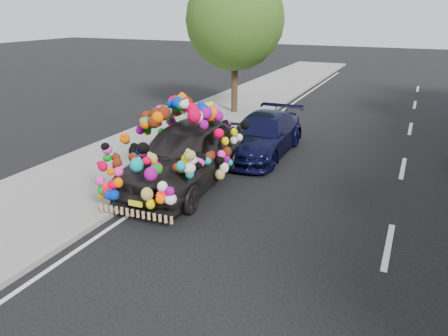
{
  "coord_description": "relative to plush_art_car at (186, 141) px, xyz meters",
  "views": [
    {
      "loc": [
        3.74,
        -8.37,
        4.5
      ],
      "look_at": [
        -0.31,
        0.62,
        0.88
      ],
      "focal_mm": 35.0,
      "sensor_mm": 36.0,
      "label": 1
    }
  ],
  "objects": [
    {
      "name": "ground",
      "position": [
        1.71,
        -1.28,
        -1.21
      ],
      "size": [
        100.0,
        100.0,
        0.0
      ],
      "primitive_type": "plane",
      "color": "black",
      "rests_on": "ground"
    },
    {
      "name": "navy_sedan",
      "position": [
        0.99,
        3.27,
        -0.56
      ],
      "size": [
        1.84,
        4.48,
        1.3
      ],
      "primitive_type": "imported",
      "rotation": [
        0.0,
        0.0,
        0.0
      ],
      "color": "black",
      "rests_on": "ground"
    },
    {
      "name": "tree_near_sidewalk",
      "position": [
        -2.09,
        8.22,
        2.81
      ],
      "size": [
        4.2,
        4.2,
        6.13
      ],
      "color": "#332114",
      "rests_on": "ground"
    },
    {
      "name": "plush_art_car",
      "position": [
        0.0,
        0.0,
        0.0
      ],
      "size": [
        2.59,
        5.28,
        2.35
      ],
      "rotation": [
        0.0,
        0.0,
        0.04
      ],
      "color": "black",
      "rests_on": "ground"
    },
    {
      "name": "sidewalk",
      "position": [
        -2.59,
        -1.28,
        -1.15
      ],
      "size": [
        4.0,
        60.0,
        0.12
      ],
      "primitive_type": "cube",
      "color": "gray",
      "rests_on": "ground"
    },
    {
      "name": "kerb",
      "position": [
        -0.64,
        -1.28,
        -1.15
      ],
      "size": [
        0.15,
        60.0,
        0.13
      ],
      "primitive_type": "cube",
      "color": "gray",
      "rests_on": "ground"
    },
    {
      "name": "lane_markings",
      "position": [
        5.31,
        -1.28,
        -1.21
      ],
      "size": [
        6.0,
        50.0,
        0.01
      ],
      "primitive_type": null,
      "color": "silver",
      "rests_on": "ground"
    }
  ]
}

